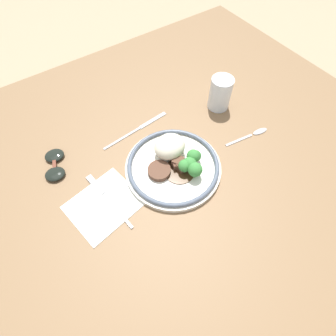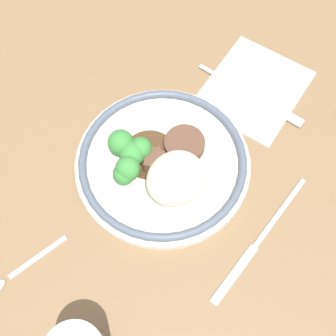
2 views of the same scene
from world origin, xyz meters
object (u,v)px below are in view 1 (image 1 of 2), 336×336
object	(u,v)px
knife	(138,129)
spoon	(255,133)
plate	(174,163)
sunglasses	(55,165)
juice_glass	(220,94)
fork	(105,195)

from	to	relation	value
knife	spoon	bearing A→B (deg)	-42.50
plate	knife	xyz separation A→B (m)	(-0.01, 0.17, -0.02)
plate	sunglasses	world-z (taller)	plate
juice_glass	spoon	size ratio (longest dim) A/B	0.71
plate	juice_glass	bearing A→B (deg)	24.10
knife	spoon	xyz separation A→B (m)	(0.28, -0.21, 0.00)
plate	juice_glass	xyz separation A→B (m)	(0.25, 0.11, 0.03)
plate	fork	bearing A→B (deg)	171.55
knife	sunglasses	world-z (taller)	sunglasses
sunglasses	spoon	bearing A→B (deg)	-3.24
spoon	sunglasses	world-z (taller)	sunglasses
plate	fork	distance (m)	0.20
juice_glass	knife	size ratio (longest dim) A/B	0.46
juice_glass	fork	xyz separation A→B (m)	(-0.45, -0.08, -0.05)
fork	sunglasses	xyz separation A→B (m)	(-0.07, 0.16, 0.00)
plate	fork	size ratio (longest dim) A/B	1.34
spoon	sunglasses	distance (m)	0.58
knife	plate	bearing A→B (deg)	-91.84
juice_glass	sunglasses	world-z (taller)	juice_glass
knife	juice_glass	bearing A→B (deg)	-17.85
fork	knife	distance (m)	0.24
knife	spoon	world-z (taller)	spoon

